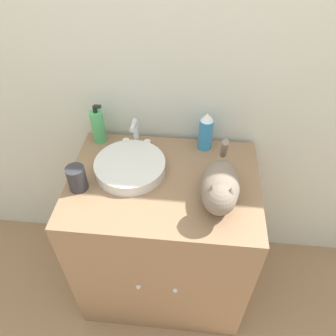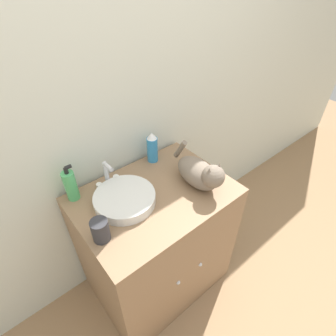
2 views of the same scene
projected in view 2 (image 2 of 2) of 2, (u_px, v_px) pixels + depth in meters
name	position (u px, v px, depth m)	size (l,w,h in m)	color
ground_plane	(186.00, 310.00, 1.71)	(8.00, 8.00, 0.00)	#997551
wall_back	(111.00, 98.00, 1.30)	(6.00, 0.05, 2.50)	silver
vanity_cabinet	(157.00, 242.00, 1.62)	(0.82, 0.60, 0.84)	#8C6B4C
sink_basin	(125.00, 199.00, 1.30)	(0.31, 0.31, 0.05)	silver
faucet	(107.00, 176.00, 1.37)	(0.13, 0.09, 0.16)	silver
cat	(200.00, 173.00, 1.36)	(0.17, 0.38, 0.20)	#7A6B5B
soap_bottle	(71.00, 185.00, 1.28)	(0.06, 0.06, 0.20)	#4CB266
spray_bottle	(152.00, 147.00, 1.53)	(0.06, 0.06, 0.19)	#338CCC
cup	(100.00, 230.00, 1.11)	(0.08, 0.08, 0.11)	#2D2D33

